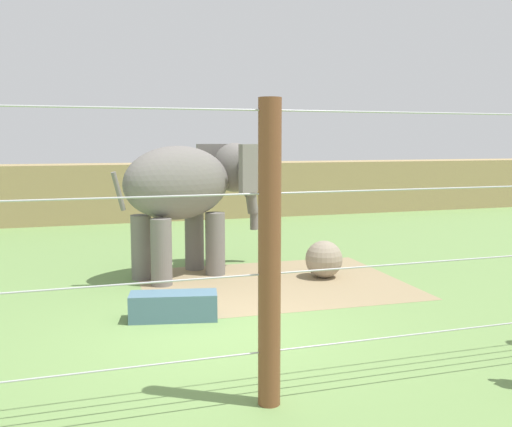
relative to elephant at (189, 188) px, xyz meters
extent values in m
plane|color=#6B8E4C|center=(-0.33, -3.94, -1.87)|extent=(120.00, 120.00, 0.00)
cube|color=#937F5B|center=(1.44, -1.30, -1.87)|extent=(5.34, 4.19, 0.01)
cube|color=tan|center=(-0.33, 9.31, -0.85)|extent=(36.00, 1.80, 2.05)
cylinder|color=slate|center=(0.20, 0.50, -1.20)|extent=(0.42, 0.42, 1.35)
cylinder|color=slate|center=(0.51, -0.17, -1.20)|extent=(0.42, 0.42, 1.35)
cylinder|color=slate|center=(-1.05, -0.08, -1.20)|extent=(0.42, 0.42, 1.35)
cylinder|color=slate|center=(-0.73, -0.75, -1.20)|extent=(0.42, 0.42, 1.35)
ellipsoid|color=slate|center=(-0.27, -0.13, 0.13)|extent=(2.84, 2.29, 1.54)
ellipsoid|color=slate|center=(1.15, 0.54, 0.40)|extent=(1.31, 1.36, 1.11)
cube|color=slate|center=(0.82, 1.03, 0.40)|extent=(0.87, 0.10, 1.06)
cube|color=slate|center=(1.31, -0.02, 0.40)|extent=(0.63, 0.73, 1.06)
cylinder|color=slate|center=(1.53, 0.72, 0.00)|extent=(0.56, 0.48, 0.60)
cylinder|color=slate|center=(1.63, 0.77, -0.42)|extent=(0.42, 0.37, 0.57)
cylinder|color=slate|center=(1.70, 0.80, -0.82)|extent=(0.26, 0.26, 0.53)
cylinder|color=slate|center=(-1.53, -0.72, 0.03)|extent=(0.31, 0.21, 0.77)
sphere|color=gray|center=(2.63, -1.14, -1.48)|extent=(0.79, 0.79, 0.79)
cylinder|color=brown|center=(-0.41, -6.40, -0.21)|extent=(0.25, 0.25, 3.32)
cylinder|color=#B7B7BC|center=(-0.33, -6.40, -1.28)|extent=(11.16, 0.02, 0.02)
cylinder|color=#B7B7BC|center=(-0.33, -6.40, -0.41)|extent=(11.16, 0.02, 0.02)
cylinder|color=#B7B7BC|center=(-0.33, -6.40, 0.45)|extent=(11.16, 0.02, 0.02)
cylinder|color=#B7B7BC|center=(-0.33, -6.40, 1.31)|extent=(11.16, 0.02, 0.02)
cube|color=slate|center=(-0.89, -3.06, -1.65)|extent=(1.47, 0.78, 0.44)
camera|label=1|loc=(-2.39, -12.14, 1.00)|focal=40.71mm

